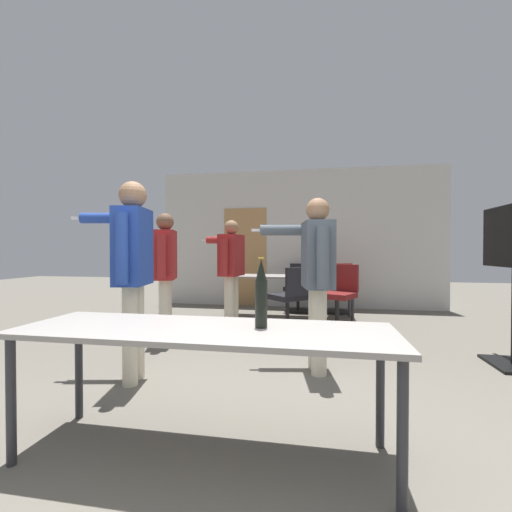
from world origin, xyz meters
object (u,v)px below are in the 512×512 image
Objects in this scene: office_chair_far_left at (337,290)px; beer_bottle at (261,294)px; office_chair_side_rolled at (299,289)px; office_chair_mid_tucked at (290,299)px; person_right_polo at (231,264)px; office_chair_far_right at (339,297)px; person_far_watching at (316,268)px; person_near_casual at (131,260)px; person_left_plaid at (164,265)px.

office_chair_far_left is 2.35× the size of beer_bottle.
office_chair_side_rolled is 0.99× the size of office_chair_mid_tucked.
person_right_polo reaches higher than office_chair_far_right.
office_chair_far_right is (0.35, 2.02, -0.55)m from person_far_watching.
beer_bottle is at bearing -108.53° from office_chair_far_left.
person_near_casual is at bearing 178.13° from person_right_polo.
person_right_polo is 1.79× the size of office_chair_side_rolled.
person_near_casual is 1.35m from person_left_plaid.
office_chair_far_left is at bearing -63.25° from office_chair_far_right.
person_far_watching reaches higher than office_chair_side_rolled.
office_chair_far_right is 2.38× the size of beer_bottle.
person_far_watching is at bearing 78.04° from beer_bottle.
office_chair_far_right is (1.95, 2.56, -0.63)m from person_near_casual.
office_chair_far_right is 3.52m from beer_bottle.
person_far_watching reaches higher than office_chair_far_left.
person_left_plaid reaches higher than person_right_polo.
office_chair_side_rolled is at bearing -3.59° from person_far_watching.
person_right_polo is 1.74× the size of office_chair_far_left.
office_chair_far_right is at bearing -48.07° from person_near_casual.
person_right_polo is 1.05m from office_chair_mid_tucked.
office_chair_far_right is 1.03× the size of office_chair_mid_tucked.
person_near_casual is at bearing -159.88° from office_chair_mid_tucked.
office_chair_far_left is (1.66, 1.49, -0.52)m from person_right_polo.
beer_bottle is (0.08, -3.23, 0.49)m from office_chair_mid_tucked.
person_right_polo is at bearing -51.55° from person_left_plaid.
beer_bottle is at bearing 100.62° from office_chair_side_rolled.
person_far_watching is 2.12m from office_chair_far_right.
person_far_watching is at bearing 108.84° from office_chair_far_right.
person_right_polo reaches higher than beer_bottle.
office_chair_far_right is 1.02× the size of office_chair_far_left.
office_chair_far_left is (0.04, 1.15, -0.01)m from office_chair_far_right.
beer_bottle is (-0.30, -1.42, -0.08)m from person_far_watching.
person_left_plaid reaches higher than office_chair_side_rolled.
office_chair_far_left is (2.30, 2.40, -0.55)m from person_left_plaid.
office_chair_far_right is at bearing -19.10° from person_far_watching.
person_near_casual reaches higher than office_chair_far_left.
office_chair_far_left is at bearing -16.26° from person_far_watching.
person_far_watching is 1.94m from office_chair_mid_tucked.
person_far_watching reaches higher than office_chair_mid_tucked.
office_chair_side_rolled is (1.58, 2.52, -0.57)m from person_left_plaid.
person_right_polo is at bearing 40.42° from office_chair_far_right.
person_right_polo reaches higher than office_chair_mid_tucked.
office_chair_side_rolled is at bearing -48.39° from person_left_plaid.
person_near_casual is 4.46× the size of beer_bottle.
person_far_watching is at bearing -106.94° from office_chair_far_left.
beer_bottle is at bearing -155.89° from person_right_polo.
person_right_polo is at bearing 146.58° from office_chair_mid_tucked.
person_left_plaid reaches higher than office_chair_far_right.
person_near_casual is 1.96× the size of office_chair_side_rolled.
office_chair_mid_tucked is (-0.73, -0.20, -0.02)m from office_chair_far_right.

